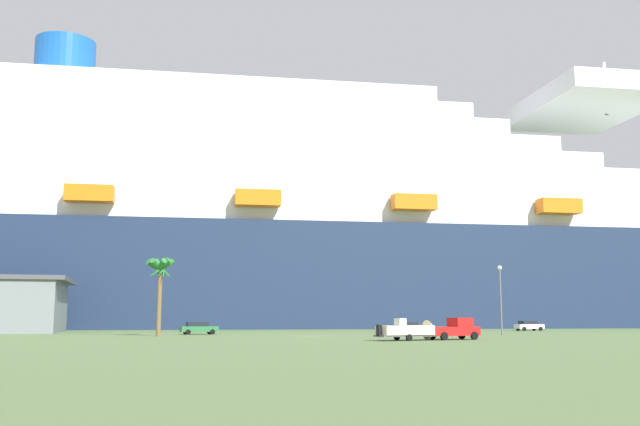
% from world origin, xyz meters
% --- Properties ---
extents(ground_plane, '(600.00, 600.00, 0.00)m').
position_xyz_m(ground_plane, '(0.00, 30.00, 0.00)').
color(ground_plane, '#567042').
extents(cruise_ship, '(289.03, 62.10, 62.16)m').
position_xyz_m(cruise_ship, '(0.83, 57.14, 19.01)').
color(cruise_ship, '#1E2D4C').
rests_on(cruise_ship, ground_plane).
extents(pickup_truck, '(5.88, 3.10, 2.20)m').
position_xyz_m(pickup_truck, '(10.74, -15.59, 1.04)').
color(pickup_truck, red).
rests_on(pickup_truck, ground_plane).
extents(small_boat_on_trailer, '(7.74, 3.25, 2.15)m').
position_xyz_m(small_boat_on_trailer, '(5.64, -16.58, 0.96)').
color(small_boat_on_trailer, '#595960').
rests_on(small_boat_on_trailer, ground_plane).
extents(palm_tree, '(3.52, 3.55, 9.26)m').
position_xyz_m(palm_tree, '(-17.30, 4.45, 7.38)').
color(palm_tree, brown).
rests_on(palm_tree, ground_plane).
extents(street_lamp, '(0.56, 0.56, 8.79)m').
position_xyz_m(street_lamp, '(25.29, 0.17, 5.65)').
color(street_lamp, slate).
rests_on(street_lamp, ground_plane).
extents(parked_car_black_coupe, '(4.69, 2.24, 1.58)m').
position_xyz_m(parked_car_black_coupe, '(14.94, 7.02, 0.83)').
color(parked_car_black_coupe, black).
rests_on(parked_car_black_coupe, ground_plane).
extents(parked_car_green_wagon, '(4.86, 2.42, 1.58)m').
position_xyz_m(parked_car_green_wagon, '(-11.77, 12.02, 0.84)').
color(parked_car_green_wagon, '#2D723F').
rests_on(parked_car_green_wagon, ground_plane).
extents(parked_car_white_van, '(4.44, 2.13, 1.58)m').
position_xyz_m(parked_car_white_van, '(41.38, 19.56, 0.83)').
color(parked_car_white_van, white).
rests_on(parked_car_white_van, ground_plane).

